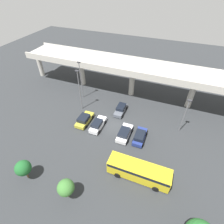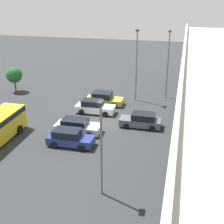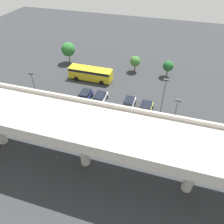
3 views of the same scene
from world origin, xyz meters
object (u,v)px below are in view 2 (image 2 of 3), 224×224
at_px(parked_car_1, 94,107).
at_px(lamp_post_near_aisle, 137,61).
at_px(parked_car_0, 104,99).
at_px(lamp_post_mid_lot, 168,60).
at_px(parked_car_4, 69,138).
at_px(lamp_post_by_overpass, 101,142).
at_px(parked_car_2, 141,120).
at_px(tree_front_left, 14,75).
at_px(parked_car_3, 77,126).

xyz_separation_m(parked_car_1, lamp_post_near_aisle, (-5.68, 4.02, 4.53)).
height_order(parked_car_0, lamp_post_mid_lot, lamp_post_mid_lot).
distance_m(parked_car_4, lamp_post_near_aisle, 15.25).
distance_m(parked_car_1, lamp_post_near_aisle, 8.30).
bearing_deg(lamp_post_by_overpass, parked_car_4, -142.94).
distance_m(parked_car_2, lamp_post_by_overpass, 12.77).
bearing_deg(lamp_post_near_aisle, lamp_post_by_overpass, 2.43).
distance_m(lamp_post_near_aisle, tree_front_left, 17.56).
relative_size(parked_car_1, tree_front_left, 1.31).
xyz_separation_m(parked_car_0, parked_car_3, (8.59, -0.58, -0.02)).
xyz_separation_m(parked_car_2, tree_front_left, (-7.86, -19.28, 1.68)).
height_order(parked_car_2, lamp_post_by_overpass, lamp_post_by_overpass).
distance_m(parked_car_3, parked_car_4, 2.81).
height_order(lamp_post_mid_lot, lamp_post_by_overpass, lamp_post_mid_lot).
bearing_deg(parked_car_3, lamp_post_mid_lot, 58.15).
relative_size(lamp_post_mid_lot, lamp_post_by_overpass, 1.24).
bearing_deg(parked_car_2, parked_car_3, 24.93).
height_order(parked_car_1, parked_car_3, parked_car_1).
bearing_deg(parked_car_1, parked_car_0, 83.77).
height_order(parked_car_2, parked_car_3, parked_car_2).
distance_m(lamp_post_by_overpass, tree_front_left, 27.16).
distance_m(parked_car_1, lamp_post_mid_lot, 11.75).
distance_m(parked_car_0, tree_front_left, 13.91).
height_order(lamp_post_mid_lot, tree_front_left, lamp_post_mid_lot).
relative_size(lamp_post_mid_lot, tree_front_left, 2.51).
bearing_deg(lamp_post_by_overpass, lamp_post_near_aisle, -177.57).
bearing_deg(parked_car_0, parked_car_1, -96.23).
relative_size(lamp_post_near_aisle, lamp_post_by_overpass, 1.27).
xyz_separation_m(parked_car_2, parked_car_3, (2.89, -6.23, -0.02)).
relative_size(lamp_post_near_aisle, lamp_post_mid_lot, 1.03).
xyz_separation_m(parked_car_3, lamp_post_mid_lot, (-13.04, 8.10, 4.45)).
relative_size(parked_car_4, lamp_post_near_aisle, 0.48).
bearing_deg(lamp_post_mid_lot, tree_front_left, -83.84).
height_order(parked_car_2, parked_car_4, parked_car_4).
height_order(parked_car_4, lamp_post_near_aisle, lamp_post_near_aisle).
bearing_deg(lamp_post_by_overpass, parked_car_1, -161.75).
bearing_deg(lamp_post_mid_lot, parked_car_0, -59.42).
height_order(lamp_post_near_aisle, lamp_post_mid_lot, lamp_post_near_aisle).
xyz_separation_m(parked_car_0, lamp_post_by_overpass, (17.92, 4.55, 3.55)).
xyz_separation_m(lamp_post_near_aisle, lamp_post_by_overpass, (20.50, 0.87, -1.01)).
bearing_deg(lamp_post_by_overpass, lamp_post_mid_lot, 172.42).
relative_size(parked_car_0, lamp_post_mid_lot, 0.53).
bearing_deg(parked_car_2, parked_car_4, 43.42).
bearing_deg(parked_car_2, lamp_post_near_aisle, -76.65).
xyz_separation_m(lamp_post_by_overpass, tree_front_left, (-20.08, -18.19, -1.86)).
distance_m(parked_car_2, parked_car_4, 8.29).
bearing_deg(tree_front_left, parked_car_2, 67.82).
relative_size(parked_car_0, lamp_post_by_overpass, 0.66).
distance_m(parked_car_4, lamp_post_mid_lot, 18.24).
relative_size(parked_car_2, lamp_post_by_overpass, 0.61).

